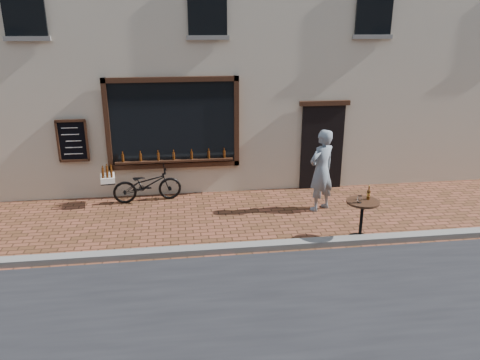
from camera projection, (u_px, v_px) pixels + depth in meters
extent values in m
plane|color=#55311B|center=(277.00, 253.00, 9.01)|extent=(90.00, 90.00, 0.00)
cube|color=slate|center=(275.00, 245.00, 9.17)|extent=(90.00, 0.25, 0.12)
cube|color=black|center=(173.00, 123.00, 11.39)|extent=(3.00, 0.06, 2.00)
cube|color=black|center=(171.00, 79.00, 11.02)|extent=(3.24, 0.10, 0.12)
cube|color=black|center=(175.00, 165.00, 11.72)|extent=(3.24, 0.10, 0.12)
cube|color=black|center=(107.00, 125.00, 11.17)|extent=(0.12, 0.10, 2.24)
cube|color=black|center=(236.00, 122.00, 11.57)|extent=(0.12, 0.10, 2.24)
cube|color=black|center=(175.00, 161.00, 11.63)|extent=(2.90, 0.16, 0.05)
cube|color=black|center=(322.00, 148.00, 12.13)|extent=(1.10, 0.10, 2.20)
cube|color=black|center=(325.00, 103.00, 11.72)|extent=(1.30, 0.10, 0.12)
cube|color=black|center=(73.00, 141.00, 11.19)|extent=(0.62, 0.04, 0.92)
cylinder|color=#3D1C07|center=(123.00, 158.00, 11.43)|extent=(0.06, 0.06, 0.19)
cylinder|color=#3D1C07|center=(140.00, 157.00, 11.48)|extent=(0.06, 0.06, 0.19)
cylinder|color=#3D1C07|center=(157.00, 157.00, 11.54)|extent=(0.06, 0.06, 0.19)
cylinder|color=#3D1C07|center=(174.00, 156.00, 11.59)|extent=(0.06, 0.06, 0.19)
cylinder|color=#3D1C07|center=(191.00, 155.00, 11.64)|extent=(0.06, 0.06, 0.19)
cylinder|color=#3D1C07|center=(208.00, 155.00, 11.69)|extent=(0.06, 0.06, 0.19)
cylinder|color=#3D1C07|center=(225.00, 154.00, 11.75)|extent=(0.06, 0.06, 0.19)
cube|color=black|center=(22.00, 2.00, 10.10)|extent=(0.90, 0.06, 1.40)
cube|color=black|center=(207.00, 3.00, 10.61)|extent=(0.90, 0.06, 1.40)
cube|color=black|center=(375.00, 4.00, 11.12)|extent=(0.90, 0.06, 1.40)
imported|color=black|center=(147.00, 184.00, 11.42)|extent=(1.71, 0.80, 0.87)
cube|color=black|center=(108.00, 181.00, 11.14)|extent=(0.39, 0.50, 0.03)
cube|color=white|center=(108.00, 178.00, 11.11)|extent=(0.39, 0.52, 0.13)
cylinder|color=#3D1C07|center=(111.00, 174.00, 10.93)|extent=(0.05, 0.05, 0.18)
cylinder|color=#3D1C07|center=(107.00, 174.00, 10.90)|extent=(0.05, 0.05, 0.18)
cylinder|color=#3D1C07|center=(103.00, 174.00, 10.88)|extent=(0.05, 0.05, 0.18)
cylinder|color=#3D1C07|center=(111.00, 172.00, 11.03)|extent=(0.05, 0.05, 0.18)
cylinder|color=#3D1C07|center=(107.00, 173.00, 11.01)|extent=(0.05, 0.05, 0.18)
cylinder|color=#3D1C07|center=(103.00, 173.00, 10.98)|extent=(0.05, 0.05, 0.18)
cylinder|color=#3D1C07|center=(111.00, 171.00, 11.14)|extent=(0.05, 0.05, 0.18)
cylinder|color=#3D1C07|center=(107.00, 171.00, 11.11)|extent=(0.05, 0.05, 0.18)
cylinder|color=#3D1C07|center=(103.00, 171.00, 11.09)|extent=(0.05, 0.05, 0.18)
cylinder|color=#3D1C07|center=(111.00, 169.00, 11.24)|extent=(0.05, 0.05, 0.18)
cylinder|color=#3D1C07|center=(107.00, 170.00, 11.22)|extent=(0.05, 0.05, 0.18)
cylinder|color=black|center=(360.00, 238.00, 9.56)|extent=(0.48, 0.48, 0.03)
cylinder|color=black|center=(361.00, 221.00, 9.43)|extent=(0.07, 0.07, 0.77)
cylinder|color=black|center=(363.00, 202.00, 9.29)|extent=(0.66, 0.66, 0.04)
cylinder|color=gold|center=(369.00, 195.00, 9.33)|extent=(0.07, 0.07, 0.07)
cylinder|color=white|center=(359.00, 199.00, 9.18)|extent=(0.09, 0.09, 0.14)
imported|color=gray|center=(321.00, 170.00, 10.75)|extent=(0.84, 0.75, 1.92)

